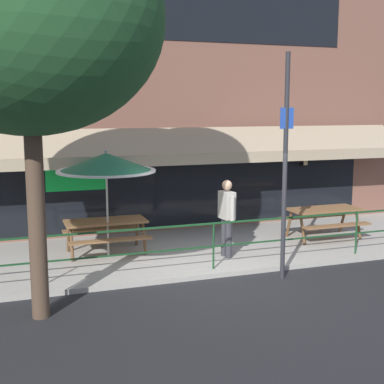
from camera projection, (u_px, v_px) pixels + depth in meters
name	position (u px, v px, depth m)	size (l,w,h in m)	color
ground_plane	(219.00, 278.00, 10.67)	(120.00, 120.00, 0.00)	#232326
patio_deck	(187.00, 250.00, 12.52)	(15.00, 4.00, 0.10)	#ADA89E
restaurant_building	(159.00, 80.00, 13.97)	(15.00, 1.60, 8.21)	brown
patio_railing	(214.00, 236.00, 10.82)	(13.84, 0.04, 0.97)	#194723
picnic_table_left	(106.00, 227.00, 12.00)	(1.80, 1.42, 0.76)	brown
picnic_table_centre	(324.00, 214.00, 13.43)	(1.80, 1.42, 0.76)	brown
patio_umbrella_left	(106.00, 163.00, 11.54)	(2.14, 2.14, 2.38)	#B7B2A8
pedestrian_walking	(227.00, 214.00, 11.68)	(0.27, 0.62, 1.71)	#333338
parking_meter_near	(40.00, 243.00, 8.83)	(0.15, 0.16, 1.42)	gray
street_sign_pole	(285.00, 166.00, 10.28)	(0.28, 0.09, 4.40)	#2D2D33
street_tree_curbside	(35.00, 1.00, 7.88)	(4.17, 3.75, 7.10)	brown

